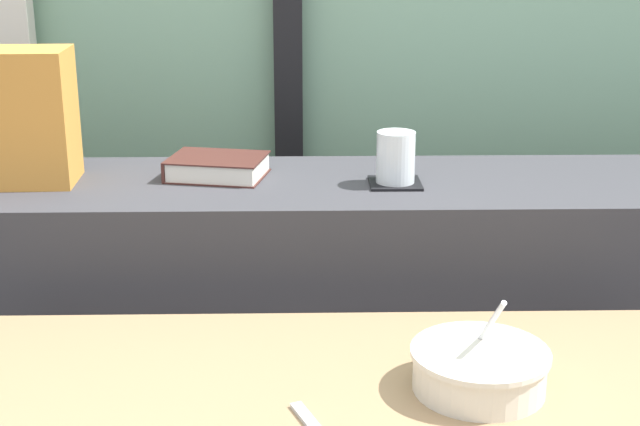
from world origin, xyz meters
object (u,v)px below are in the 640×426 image
(soup_bowl, at_px, (479,370))
(closed_book, at_px, (217,167))
(coaster_square, at_px, (395,183))
(juice_glass, at_px, (396,160))

(soup_bowl, bearing_deg, closed_book, 124.07)
(coaster_square, xyz_separation_m, soup_bowl, (0.07, -0.55, -0.12))
(coaster_square, bearing_deg, soup_bowl, -83.13)
(coaster_square, relative_size, soup_bowl, 0.51)
(coaster_square, relative_size, closed_book, 0.48)
(juice_glass, height_order, soup_bowl, juice_glass)
(soup_bowl, bearing_deg, coaster_square, 96.87)
(juice_glass, bearing_deg, closed_book, 169.82)
(coaster_square, relative_size, juice_glass, 1.01)
(coaster_square, height_order, juice_glass, juice_glass)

